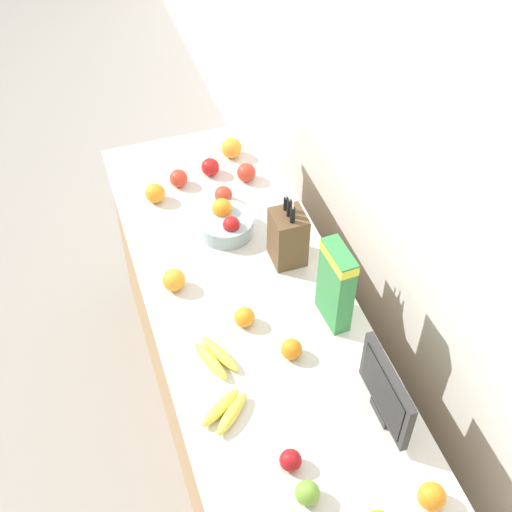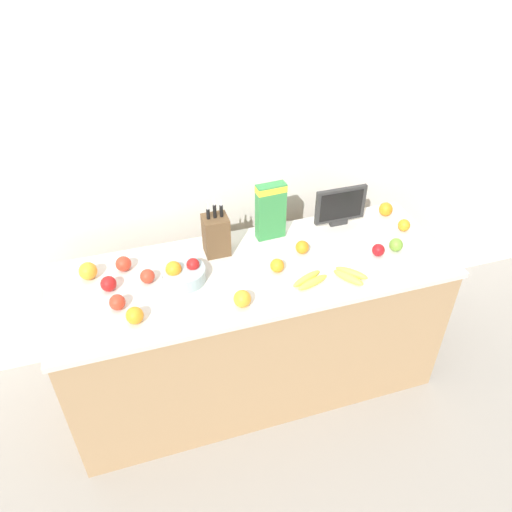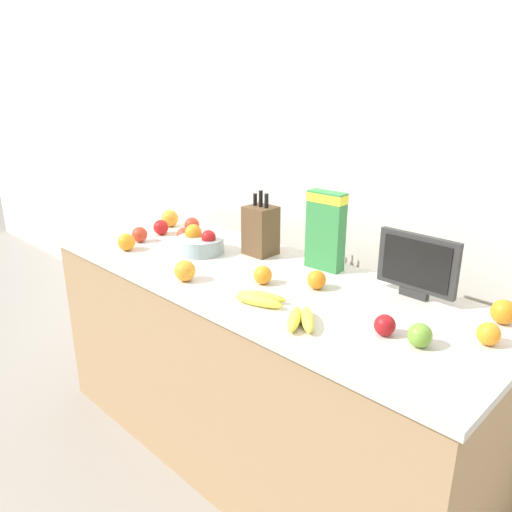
% 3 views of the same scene
% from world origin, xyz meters
% --- Properties ---
extents(ground_plane, '(14.00, 14.00, 0.00)m').
position_xyz_m(ground_plane, '(0.00, 0.00, 0.00)').
color(ground_plane, gray).
extents(wall_back, '(9.00, 0.06, 2.60)m').
position_xyz_m(wall_back, '(0.00, 0.58, 1.30)').
color(wall_back, silver).
rests_on(wall_back, ground_plane).
extents(counter, '(2.05, 0.72, 0.88)m').
position_xyz_m(counter, '(0.00, 0.00, 0.44)').
color(counter, tan).
rests_on(counter, ground_plane).
extents(knife_block, '(0.13, 0.12, 0.33)m').
position_xyz_m(knife_block, '(-0.15, 0.20, 0.99)').
color(knife_block, brown).
rests_on(knife_block, counter).
extents(small_monitor, '(0.30, 0.03, 0.23)m').
position_xyz_m(small_monitor, '(0.58, 0.24, 1.01)').
color(small_monitor, '#2D2D2D').
rests_on(small_monitor, counter).
extents(cereal_box, '(0.16, 0.07, 0.32)m').
position_xyz_m(cereal_box, '(0.17, 0.25, 1.06)').
color(cereal_box, '#338442').
rests_on(cereal_box, counter).
extents(fruit_bowl, '(0.22, 0.22, 0.12)m').
position_xyz_m(fruit_bowl, '(-0.36, 0.02, 0.92)').
color(fruit_bowl, '#99B2B7').
rests_on(fruit_bowl, counter).
extents(banana_bunch_left, '(0.20, 0.14, 0.04)m').
position_xyz_m(banana_bunch_left, '(0.22, -0.19, 0.90)').
color(banana_bunch_left, yellow).
rests_on(banana_bunch_left, counter).
extents(banana_bunch_right, '(0.17, 0.18, 0.04)m').
position_xyz_m(banana_bunch_right, '(0.43, -0.21, 0.90)').
color(banana_bunch_right, yellow).
rests_on(banana_bunch_right, counter).
extents(apple_middle, '(0.07, 0.07, 0.07)m').
position_xyz_m(apple_middle, '(-0.53, 0.06, 0.92)').
color(apple_middle, red).
rests_on(apple_middle, counter).
extents(apple_leftmost, '(0.08, 0.08, 0.08)m').
position_xyz_m(apple_leftmost, '(-0.72, 0.06, 0.92)').
color(apple_leftmost, red).
rests_on(apple_leftmost, counter).
extents(apple_near_bananas, '(0.07, 0.07, 0.07)m').
position_xyz_m(apple_near_bananas, '(0.65, -0.09, 0.91)').
color(apple_near_bananas, '#A31419').
rests_on(apple_near_bananas, counter).
extents(apple_by_knife_block, '(0.07, 0.07, 0.07)m').
position_xyz_m(apple_by_knife_block, '(-0.69, -0.09, 0.92)').
color(apple_by_knife_block, red).
rests_on(apple_by_knife_block, counter).
extents(apple_front, '(0.07, 0.07, 0.07)m').
position_xyz_m(apple_front, '(0.76, -0.08, 0.92)').
color(apple_front, '#6B9E33').
rests_on(apple_front, counter).
extents(apple_rightmost, '(0.08, 0.08, 0.08)m').
position_xyz_m(apple_rightmost, '(-0.63, 0.19, 0.92)').
color(apple_rightmost, red).
rests_on(apple_rightmost, counter).
extents(orange_near_bowl, '(0.07, 0.07, 0.07)m').
position_xyz_m(orange_near_bowl, '(0.10, -0.05, 0.92)').
color(orange_near_bowl, orange).
rests_on(orange_near_bowl, counter).
extents(orange_front_right, '(0.07, 0.07, 0.07)m').
position_xyz_m(orange_front_right, '(0.90, 0.08, 0.91)').
color(orange_front_right, orange).
rests_on(orange_front_right, counter).
extents(orange_mid_left, '(0.08, 0.08, 0.08)m').
position_xyz_m(orange_mid_left, '(-0.62, -0.20, 0.92)').
color(orange_mid_left, orange).
rests_on(orange_mid_left, counter).
extents(orange_back_center, '(0.08, 0.08, 0.08)m').
position_xyz_m(orange_back_center, '(-0.14, -0.24, 0.92)').
color(orange_back_center, orange).
rests_on(orange_back_center, counter).
extents(orange_front_center, '(0.08, 0.08, 0.08)m').
position_xyz_m(orange_front_center, '(0.88, 0.25, 0.92)').
color(orange_front_center, orange).
rests_on(orange_front_center, counter).
extents(orange_mid_right, '(0.07, 0.07, 0.07)m').
position_xyz_m(orange_mid_right, '(0.28, 0.06, 0.92)').
color(orange_mid_right, orange).
rests_on(orange_mid_right, counter).
extents(orange_front_left, '(0.09, 0.09, 0.09)m').
position_xyz_m(orange_front_left, '(-0.81, 0.18, 0.93)').
color(orange_front_left, orange).
rests_on(orange_front_left, counter).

